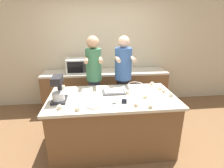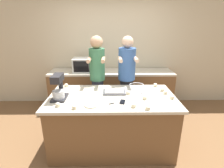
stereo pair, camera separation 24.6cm
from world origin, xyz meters
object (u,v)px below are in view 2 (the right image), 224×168
(cupcake_3, at_px, (155,85))
(cupcake_5, at_px, (74,107))
(baking_tray, at_px, (114,92))
(knife, at_px, (115,103))
(cupcake_2, at_px, (66,85))
(cell_phone, at_px, (123,102))
(mixing_bowl, at_px, (137,88))
(cupcake_9, at_px, (148,108))
(person_left, at_px, (97,79))
(cupcake_10, at_px, (162,90))
(stand_mixer, at_px, (59,88))
(microwave_oven, at_px, (84,65))
(cupcake_8, at_px, (172,97))
(cupcake_7, at_px, (165,92))
(small_plate, at_px, (92,105))
(cupcake_0, at_px, (145,98))
(cupcake_4, at_px, (128,93))
(cupcake_1, at_px, (58,105))
(person_right, at_px, (126,80))
(cupcake_6, at_px, (134,105))

(cupcake_3, relative_size, cupcake_5, 1.00)
(baking_tray, bearing_deg, knife, -89.46)
(knife, bearing_deg, cupcake_2, 141.61)
(cell_phone, height_order, knife, cell_phone)
(mixing_bowl, xyz_separation_m, baking_tray, (-0.36, -0.04, -0.05))
(cupcake_3, height_order, cupcake_9, same)
(person_left, distance_m, cupcake_10, 1.19)
(cupcake_5, bearing_deg, stand_mixer, 130.26)
(microwave_oven, xyz_separation_m, cupcake_2, (-0.18, -1.00, -0.13))
(cupcake_2, xyz_separation_m, cupcake_8, (1.67, -0.53, 0.00))
(cupcake_7, height_order, cupcake_9, same)
(microwave_oven, bearing_deg, cell_phone, -65.18)
(cupcake_9, bearing_deg, cupcake_10, 59.67)
(small_plate, bearing_deg, person_left, 89.07)
(cupcake_2, relative_size, cupcake_10, 1.00)
(cupcake_3, distance_m, cupcake_9, 0.92)
(cupcake_5, bearing_deg, cupcake_0, 16.56)
(small_plate, bearing_deg, cupcake_10, 24.43)
(cupcake_4, bearing_deg, knife, -124.66)
(mixing_bowl, height_order, cupcake_5, mixing_bowl)
(cupcake_8, bearing_deg, mixing_bowl, 149.89)
(baking_tray, bearing_deg, cell_phone, -72.68)
(small_plate, bearing_deg, cupcake_5, -155.06)
(person_left, height_order, microwave_oven, person_left)
(small_plate, height_order, cupcake_4, cupcake_4)
(cell_phone, distance_m, cupcake_9, 0.38)
(cupcake_1, height_order, cupcake_9, same)
(person_right, distance_m, cupcake_5, 1.34)
(baking_tray, bearing_deg, cupcake_7, -4.02)
(cupcake_1, bearing_deg, cupcake_4, 22.71)
(person_left, height_order, cupcake_10, person_left)
(baking_tray, distance_m, cell_phone, 0.36)
(cupcake_1, relative_size, cupcake_5, 1.00)
(cupcake_3, bearing_deg, cupcake_0, -118.05)
(cell_phone, bearing_deg, small_plate, -167.05)
(cupcake_9, bearing_deg, cupcake_4, 111.10)
(cupcake_3, height_order, cupcake_5, same)
(cupcake_1, bearing_deg, cupcake_5, -16.78)
(cupcake_10, bearing_deg, cell_phone, -149.25)
(microwave_oven, distance_m, cupcake_10, 1.89)
(stand_mixer, distance_m, cupcake_4, 1.04)
(baking_tray, relative_size, knife, 1.73)
(cupcake_3, xyz_separation_m, cupcake_6, (-0.48, -0.79, 0.00))
(baking_tray, xyz_separation_m, cupcake_7, (0.80, -0.06, 0.01))
(cell_phone, height_order, small_plate, small_plate)
(cupcake_0, bearing_deg, mixing_bowl, 104.63)
(mixing_bowl, relative_size, baking_tray, 0.67)
(cupcake_5, bearing_deg, cupcake_8, 12.40)
(baking_tray, xyz_separation_m, cupcake_10, (0.79, 0.06, 0.01))
(mixing_bowl, relative_size, knife, 1.16)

